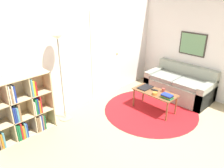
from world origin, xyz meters
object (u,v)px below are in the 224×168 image
(floor_lamp, at_px, (59,50))
(cup, at_px, (163,90))
(bookshelf, at_px, (17,111))
(bowl, at_px, (155,93))
(laptop, at_px, (145,87))
(couch, at_px, (180,86))
(coffee_table, at_px, (155,94))

(floor_lamp, distance_m, cup, 2.29)
(bookshelf, relative_size, cup, 15.12)
(bookshelf, bearing_deg, floor_lamp, -4.53)
(bookshelf, distance_m, bowl, 2.66)
(laptop, bearing_deg, cup, -73.86)
(couch, relative_size, bowl, 15.05)
(coffee_table, bearing_deg, floor_lamp, 145.76)
(couch, xyz_separation_m, cup, (-0.89, -0.09, 0.21))
(floor_lamp, relative_size, coffee_table, 1.85)
(bookshelf, distance_m, coffee_table, 2.73)
(couch, height_order, bowl, couch)
(floor_lamp, distance_m, coffee_table, 2.18)
(floor_lamp, bearing_deg, cup, -34.95)
(couch, relative_size, coffee_table, 1.63)
(couch, bearing_deg, bowl, -177.61)
(laptop, relative_size, bowl, 3.22)
(coffee_table, height_order, cup, cup)
(bowl, height_order, cup, cup)
(laptop, xyz_separation_m, cup, (0.11, -0.39, 0.03))
(bookshelf, relative_size, couch, 0.75)
(coffee_table, relative_size, cup, 12.34)
(floor_lamp, relative_size, bowl, 17.08)
(coffee_table, relative_size, laptop, 2.86)
(coffee_table, height_order, bowl, bowl)
(bookshelf, relative_size, coffee_table, 1.23)
(laptop, bearing_deg, floor_lamp, 153.25)
(floor_lamp, height_order, cup, floor_lamp)
(bookshelf, xyz_separation_m, couch, (3.50, -1.18, -0.25))
(coffee_table, height_order, laptop, laptop)
(couch, height_order, laptop, couch)
(coffee_table, bearing_deg, cup, -42.62)
(laptop, bearing_deg, bookshelf, 160.65)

